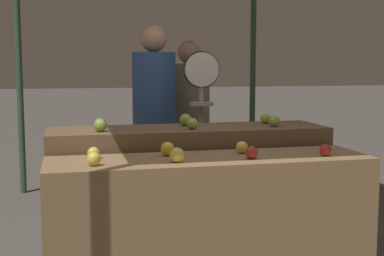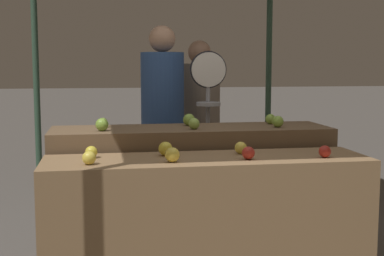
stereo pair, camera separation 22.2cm
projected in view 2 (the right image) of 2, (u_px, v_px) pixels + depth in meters
The scene contains 18 objects.
display_counter_front at pixel (207, 226), 3.34m from camera, with size 2.01×0.55×0.86m, color olive.
display_counter_back at pixel (191, 194), 3.92m from camera, with size 2.01×0.55×0.98m, color brown.
apple_front_0 at pixel (89, 158), 3.06m from camera, with size 0.08×0.08×0.08m, color yellow.
apple_front_1 at pixel (172, 155), 3.13m from camera, with size 0.09×0.09×0.09m, color yellow.
apple_front_2 at pixel (248, 153), 3.23m from camera, with size 0.08×0.08×0.08m, color #B72D23.
apple_front_3 at pixel (325, 152), 3.29m from camera, with size 0.08×0.08×0.08m, color #AD281E.
apple_front_4 at pixel (91, 152), 3.27m from camera, with size 0.08×0.08×0.08m, color gold.
apple_front_5 at pixel (165, 149), 3.36m from camera, with size 0.09×0.09×0.09m, color gold.
apple_front_6 at pixel (241, 148), 3.43m from camera, with size 0.08×0.08×0.08m, color yellow.
apple_back_0 at pixel (102, 125), 3.65m from camera, with size 0.09×0.09×0.09m, color #7AA338.
apple_back_1 at pixel (194, 124), 3.75m from camera, with size 0.08×0.08×0.08m, color #8EB247.
apple_back_2 at pixel (278, 122), 3.86m from camera, with size 0.08×0.08×0.08m, color #84AD3D.
apple_back_3 at pixel (103, 123), 3.85m from camera, with size 0.07×0.07×0.07m, color #84AD3D.
apple_back_4 at pixel (189, 120), 3.96m from camera, with size 0.09×0.09×0.09m, color #84AD3D.
apple_back_5 at pixel (270, 119), 4.07m from camera, with size 0.08×0.08×0.08m, color #84AD3D.
produce_scale at pixel (208, 101), 4.42m from camera, with size 0.31×0.20×1.55m.
person_vendor_at_scale at pixel (163, 111), 4.73m from camera, with size 0.50×0.50×1.77m.
person_customer_left at pixel (199, 115), 5.15m from camera, with size 0.44×0.44×1.66m.
Camera 2 is at (-0.64, -3.19, 1.43)m, focal length 50.00 mm.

